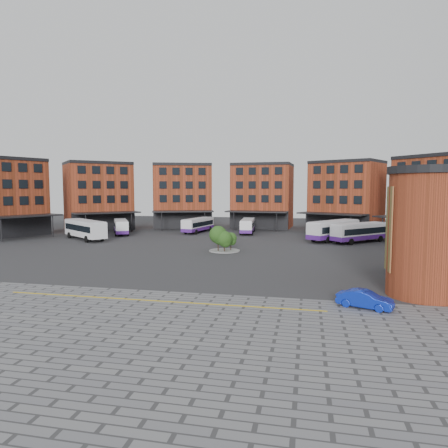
% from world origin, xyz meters
% --- Properties ---
extents(ground, '(160.00, 160.00, 0.00)m').
position_xyz_m(ground, '(0.00, 0.00, 0.00)').
color(ground, '#28282B').
rests_on(ground, ground).
extents(paving_zone, '(50.00, 22.00, 0.02)m').
position_xyz_m(paving_zone, '(2.00, -22.00, 0.01)').
color(paving_zone, slate).
rests_on(paving_zone, ground).
extents(yellow_line, '(26.00, 0.15, 0.02)m').
position_xyz_m(yellow_line, '(2.00, -14.00, 0.03)').
color(yellow_line, gold).
rests_on(yellow_line, paving_zone).
extents(main_building, '(94.14, 42.48, 14.60)m').
position_xyz_m(main_building, '(-4.77, 38.25, 7.23)').
color(main_building, '#943920').
rests_on(main_building, ground).
extents(tree_island, '(4.40, 4.40, 3.65)m').
position_xyz_m(tree_island, '(1.85, 11.44, 1.90)').
color(tree_island, gray).
rests_on(tree_island, ground).
extents(bus_a, '(11.23, 9.39, 3.39)m').
position_xyz_m(bus_a, '(-24.49, 19.75, 2.01)').
color(bus_a, white).
rests_on(bus_a, ground).
extents(bus_b, '(6.90, 9.89, 2.82)m').
position_xyz_m(bus_b, '(-22.18, 28.77, 1.53)').
color(bus_b, white).
rests_on(bus_b, ground).
extents(bus_c, '(4.22, 10.60, 2.91)m').
position_xyz_m(bus_c, '(-8.28, 34.90, 1.58)').
color(bus_c, white).
rests_on(bus_c, ground).
extents(bus_d, '(3.11, 10.23, 2.84)m').
position_xyz_m(bus_d, '(1.81, 35.39, 1.54)').
color(bus_d, white).
rests_on(bus_d, ground).
extents(bus_e, '(9.36, 11.53, 3.43)m').
position_xyz_m(bus_e, '(17.90, 27.29, 1.86)').
color(bus_e, silver).
rests_on(bus_e, ground).
extents(bus_f, '(9.97, 9.79, 3.20)m').
position_xyz_m(bus_f, '(21.96, 25.66, 1.73)').
color(bus_f, silver).
rests_on(bus_f, ground).
extents(blue_car, '(4.24, 2.74, 1.32)m').
position_xyz_m(blue_car, '(17.74, -12.52, 0.66)').
color(blue_car, '#0D25AC').
rests_on(blue_car, ground).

